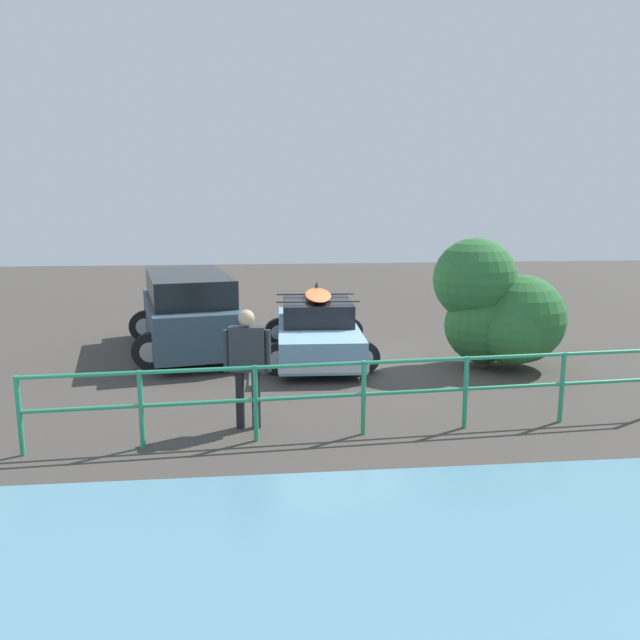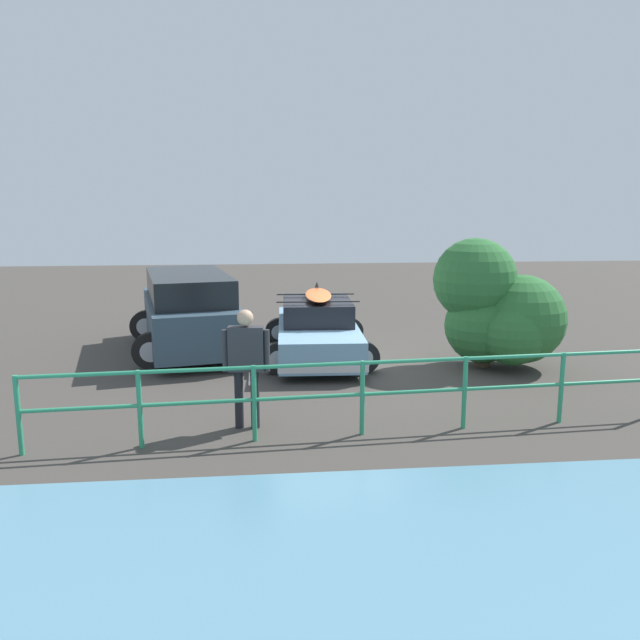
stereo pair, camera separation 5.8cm
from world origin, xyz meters
TOP-DOWN VIEW (x-y plane):
  - ground_plane at (0.00, 0.00)m, footprint 44.00×44.00m
  - parking_stripe at (1.80, -0.26)m, footprint 0.12×4.00m
  - sedan_car at (0.38, -0.31)m, footprint 2.45×4.29m
  - suv_car at (3.22, -1.21)m, footprint 3.12×4.94m
  - person_bystander at (1.84, 3.95)m, footprint 0.70×0.24m
  - railing_fence at (0.17, 4.40)m, footprint 9.41×0.68m
  - bush_near_left at (-3.18, 0.91)m, footprint 2.64×2.13m

SIDE VIEW (x-z plane):
  - ground_plane at x=0.00m, z-range -0.02..0.00m
  - parking_stripe at x=1.80m, z-range 0.00..0.00m
  - sedan_car at x=0.38m, z-range -0.16..1.38m
  - railing_fence at x=0.17m, z-range 0.18..1.28m
  - suv_car at x=3.22m, z-range 0.03..1.82m
  - person_bystander at x=1.84m, z-range 0.18..1.98m
  - bush_near_left at x=-3.18m, z-range -0.14..2.50m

